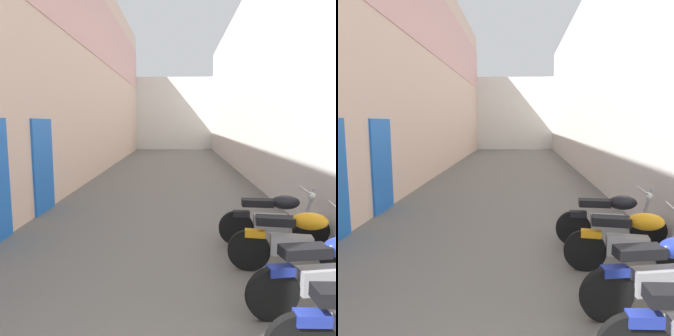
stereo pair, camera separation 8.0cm
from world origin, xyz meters
The scene contains 7 objects.
ground_plane centered at (0.00, 10.95, 0.00)m, with size 41.90×41.90×0.00m, color #66635E.
building_left centered at (-3.09, 12.90, 4.19)m, with size 0.45×25.90×8.30m.
building_right centered at (3.10, 12.95, 3.53)m, with size 0.45×25.90×7.07m.
building_far_end centered at (0.00, 26.90, 2.73)m, with size 8.79×2.00×5.47m, color silver.
motorcycle_third centered at (1.96, 3.56, 0.50)m, with size 1.84×0.58×1.04m.
motorcycle_fourth centered at (1.96, 4.58, 0.50)m, with size 1.84×0.58×1.04m.
motorcycle_fifth centered at (1.96, 5.65, 0.50)m, with size 1.85×0.58×1.04m.
Camera 2 is at (0.39, 0.04, 2.13)m, focal length 35.89 mm.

